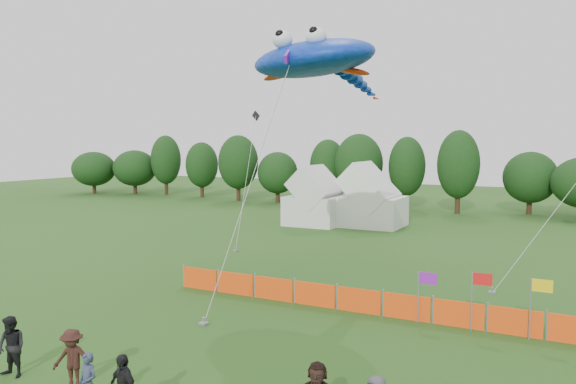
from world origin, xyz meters
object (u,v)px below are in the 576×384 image
at_px(tent_right, 369,202).
at_px(spectator_b, 11,347).
at_px(stingray_kite, 318,61).
at_px(spectator_a, 88,383).
at_px(spectator_c, 72,360).
at_px(barrier_fence, 358,300).
at_px(tent_left, 316,201).

distance_m(tent_right, spectator_b, 33.65).
bearing_deg(stingray_kite, tent_right, 101.97).
height_order(spectator_a, stingray_kite, stingray_kite).
relative_size(tent_right, spectator_c, 3.24).
distance_m(barrier_fence, spectator_c, 11.55).
distance_m(spectator_a, stingray_kite, 17.69).
bearing_deg(tent_right, spectator_a, -82.85).
distance_m(tent_left, tent_right, 4.43).
height_order(tent_right, stingray_kite, stingray_kite).
xyz_separation_m(tent_left, spectator_b, (4.76, -32.33, -1.09)).
bearing_deg(spectator_b, stingray_kite, 71.47).
distance_m(barrier_fence, spectator_b, 12.85).
xyz_separation_m(tent_left, stingray_kite, (8.40, -18.34, 8.82)).
xyz_separation_m(barrier_fence, spectator_a, (-3.22, -11.35, 0.30)).
distance_m(tent_right, stingray_kite, 21.92).
bearing_deg(spectator_a, tent_left, 108.39).
xyz_separation_m(tent_left, spectator_a, (8.53, -32.91, -1.21)).
height_order(spectator_b, spectator_c, spectator_b).
xyz_separation_m(spectator_b, spectator_c, (2.30, 0.22, -0.04)).
xyz_separation_m(spectator_a, spectator_b, (-3.77, 0.58, 0.12)).
bearing_deg(tent_left, spectator_b, -81.63).
distance_m(tent_left, stingray_kite, 22.01).
xyz_separation_m(spectator_a, spectator_c, (-1.47, 0.80, 0.08)).
distance_m(tent_left, spectator_b, 32.69).
height_order(spectator_b, stingray_kite, stingray_kite).
bearing_deg(stingray_kite, spectator_b, -104.58).
height_order(tent_right, spectator_a, tent_right).
height_order(barrier_fence, spectator_b, spectator_b).
bearing_deg(spectator_c, spectator_a, -47.67).
distance_m(spectator_c, stingray_kite, 17.04).
height_order(tent_left, spectator_a, tent_left).
relative_size(barrier_fence, stingray_kite, 1.12).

